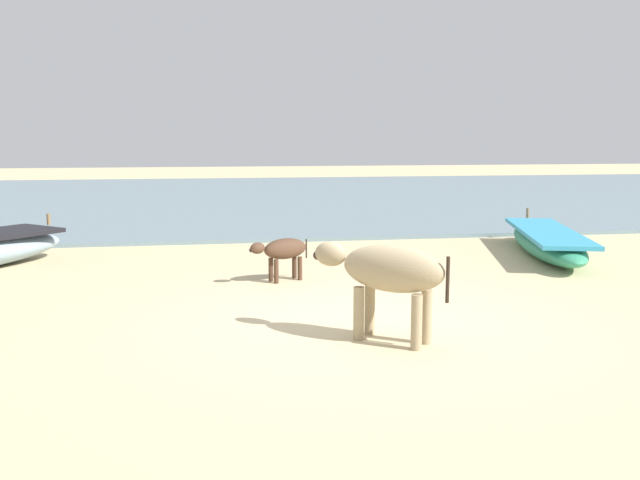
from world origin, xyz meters
TOP-DOWN VIEW (x-y plane):
  - ground at (0.00, 0.00)m, footprint 80.00×80.00m
  - sea_water at (0.00, 16.19)m, footprint 60.00×20.00m
  - fishing_boat_3 at (4.25, 3.90)m, footprint 2.01×4.29m
  - cow_adult_dun at (0.07, -0.72)m, footprint 1.37×1.26m
  - calf_near_dark at (-0.68, 2.46)m, footprint 0.94×0.60m

SIDE VIEW (x-z plane):
  - ground at x=0.00m, z-range 0.00..0.00m
  - sea_water at x=0.00m, z-range 0.00..0.08m
  - fishing_boat_3 at x=4.25m, z-range -0.08..0.58m
  - calf_near_dark at x=-0.68m, z-range 0.14..0.78m
  - cow_adult_dun at x=0.07m, z-range 0.23..1.26m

